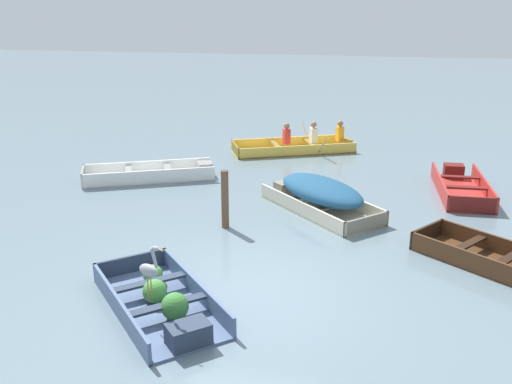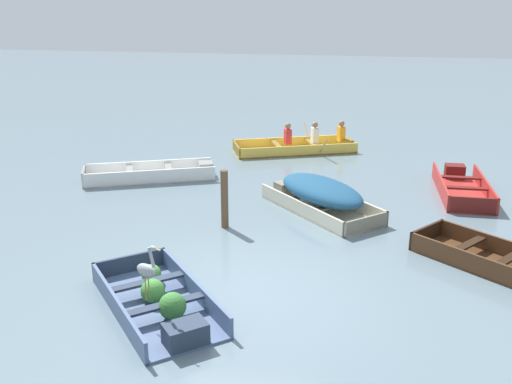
# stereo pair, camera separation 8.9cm
# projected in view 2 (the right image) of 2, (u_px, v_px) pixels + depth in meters

# --- Properties ---
(ground_plane) EXTENTS (80.00, 80.00, 0.00)m
(ground_plane) POSITION_uv_depth(u_px,v_px,m) (238.00, 291.00, 8.97)
(ground_plane) COLOR slate
(dinghy_slate_blue_foreground) EXTENTS (2.64, 2.79, 0.44)m
(dinghy_slate_blue_foreground) POSITION_uv_depth(u_px,v_px,m) (160.00, 301.00, 8.38)
(dinghy_slate_blue_foreground) COLOR #475B7F
(dinghy_slate_blue_foreground) RESTS_ON ground
(skiff_cream_near_moored) EXTENTS (2.84, 2.89, 0.71)m
(skiff_cream_near_moored) POSITION_uv_depth(u_px,v_px,m) (320.00, 193.00, 12.28)
(skiff_cream_near_moored) COLOR beige
(skiff_cream_near_moored) RESTS_ON ground
(skiff_dark_varnish_mid_moored) EXTENTS (2.60, 2.35, 0.35)m
(skiff_dark_varnish_mid_moored) POSITION_uv_depth(u_px,v_px,m) (494.00, 261.00, 9.75)
(skiff_dark_varnish_mid_moored) COLOR #4C2D19
(skiff_dark_varnish_mid_moored) RESTS_ON ground
(skiff_white_far_moored) EXTENTS (3.36, 2.14, 0.37)m
(skiff_white_far_moored) POSITION_uv_depth(u_px,v_px,m) (155.00, 174.00, 14.53)
(skiff_white_far_moored) COLOR white
(skiff_white_far_moored) RESTS_ON ground
(skiff_red_outer_moored) EXTENTS (1.12, 2.77, 0.38)m
(skiff_red_outer_moored) POSITION_uv_depth(u_px,v_px,m) (461.00, 187.00, 13.54)
(skiff_red_outer_moored) COLOR #AD2D28
(skiff_red_outer_moored) RESTS_ON ground
(rowboat_yellow_with_crew) EXTENTS (3.77, 2.61, 0.89)m
(rowboat_yellow_with_crew) POSITION_uv_depth(u_px,v_px,m) (302.00, 145.00, 17.20)
(rowboat_yellow_with_crew) COLOR #E5BC47
(rowboat_yellow_with_crew) RESTS_ON ground
(heron_on_dinghy) EXTENTS (0.44, 0.26, 0.84)m
(heron_on_dinghy) POSITION_uv_depth(u_px,v_px,m) (147.00, 269.00, 7.72)
(heron_on_dinghy) COLOR olive
(heron_on_dinghy) RESTS_ON dinghy_slate_blue_foreground
(mooring_post) EXTENTS (0.15, 0.15, 1.19)m
(mooring_post) POSITION_uv_depth(u_px,v_px,m) (225.00, 199.00, 11.31)
(mooring_post) COLOR brown
(mooring_post) RESTS_ON ground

